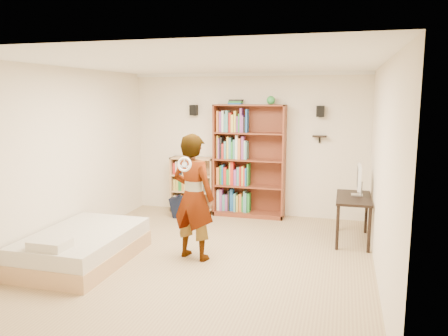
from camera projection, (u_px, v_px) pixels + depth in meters
The scene contains 14 objects.
ground at pixel (209, 258), 6.21m from camera, with size 4.50×5.00×0.01m, color tan.
room_shell at pixel (209, 134), 5.92m from camera, with size 4.52×5.02×2.71m.
crown_molding at pixel (208, 66), 5.77m from camera, with size 4.50×5.00×0.06m.
speaker_left at pixel (194, 110), 8.44m from camera, with size 0.14×0.12×0.20m, color black.
speaker_right at pixel (320, 111), 7.81m from camera, with size 0.14×0.12×0.20m, color black.
wall_shelf at pixel (320, 136), 7.89m from camera, with size 0.25×0.16×0.03m, color black.
tall_bookshelf at pixel (249, 161), 8.21m from camera, with size 1.34×0.39×2.12m, color brown, non-canonical shape.
low_bookshelf at pixel (193, 185), 8.62m from camera, with size 0.86×0.32×1.08m, color tan, non-canonical shape.
computer_desk at pixel (353, 219), 6.87m from camera, with size 0.53×1.05×0.72m, color black, non-canonical shape.
imac at pixel (358, 180), 6.88m from camera, with size 0.10×0.49×0.49m, color white, non-canonical shape.
daybed at pixel (83, 243), 6.02m from camera, with size 1.19×1.83×0.54m, color beige, non-canonical shape.
person at pixel (193, 197), 6.07m from camera, with size 0.65×0.42×1.77m, color black.
wii_wheel at pixel (184, 164), 5.67m from camera, with size 0.20×0.20×0.03m, color white.
navy_bag at pixel (179, 207), 8.21m from camera, with size 0.31×0.20×0.42m, color black, non-canonical shape.
Camera 1 is at (1.77, -5.65, 2.28)m, focal length 35.00 mm.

